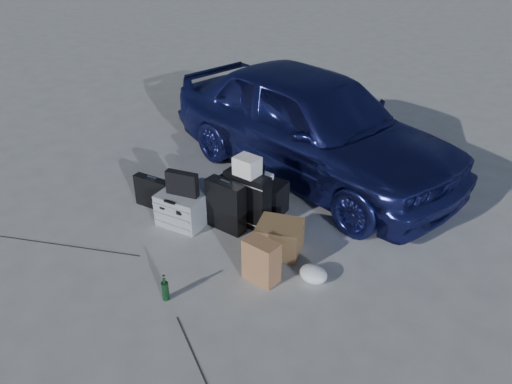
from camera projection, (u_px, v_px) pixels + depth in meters
ground at (203, 264)px, 5.15m from camera, size 60.00×60.00×0.00m
car at (311, 123)px, 6.55m from camera, size 4.56×2.90×1.44m
pelican_case at (183, 208)px, 5.74m from camera, size 0.54×0.45×0.38m
laptop_bag at (182, 184)px, 5.55m from camera, size 0.38×0.15×0.28m
briefcase at (154, 193)px, 6.02m from camera, size 0.51×0.12×0.40m
suitcase_left at (226, 206)px, 5.57m from camera, size 0.48×0.21×0.60m
suitcase_right at (247, 199)px, 5.66m from camera, size 0.55×0.24×0.64m
white_carton at (247, 166)px, 5.44m from camera, size 0.29×0.24×0.21m
duffel_bag at (253, 193)px, 6.01m from camera, size 0.80×0.35×0.40m
flat_box_white at (252, 177)px, 5.88m from camera, size 0.44×0.35×0.07m
flat_box_black at (251, 171)px, 5.84m from camera, size 0.38×0.33×0.07m
kraft_bag at (261, 261)px, 4.83m from camera, size 0.36×0.25×0.45m
cardboard_box at (279, 238)px, 5.26m from camera, size 0.54×0.50×0.34m
plastic_bag at (313, 274)px, 4.89m from camera, size 0.34×0.31×0.16m
green_bottle at (165, 288)px, 4.63m from camera, size 0.08×0.08×0.27m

